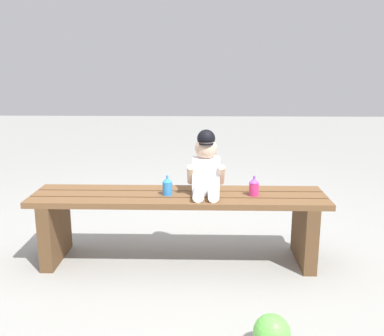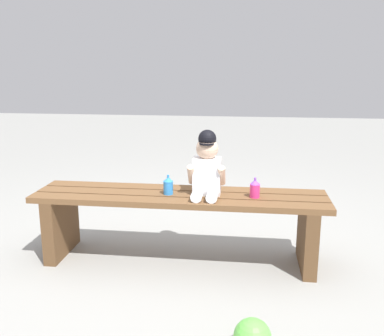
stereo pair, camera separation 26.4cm
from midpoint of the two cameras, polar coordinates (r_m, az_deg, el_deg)
name	(u,v)px [view 1 (the left image)]	position (r m, az deg, el deg)	size (l,w,h in m)	color
ground_plane	(179,260)	(2.90, -4.35, -11.93)	(16.00, 16.00, 0.00)	#999993
park_bench	(179,214)	(2.78, -4.46, -6.08)	(1.84, 0.41, 0.45)	brown
child_figure	(206,167)	(2.68, -0.97, 0.14)	(0.23, 0.27, 0.40)	white
sippy_cup_left	(167,186)	(2.71, -6.02, -2.37)	(0.06, 0.06, 0.12)	#338CE5
sippy_cup_right	(254,186)	(2.70, 5.33, -2.45)	(0.06, 0.06, 0.12)	#E5337F
toy_ball	(272,333)	(2.07, 6.56, -20.69)	(0.17, 0.17, 0.17)	#66CC4C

